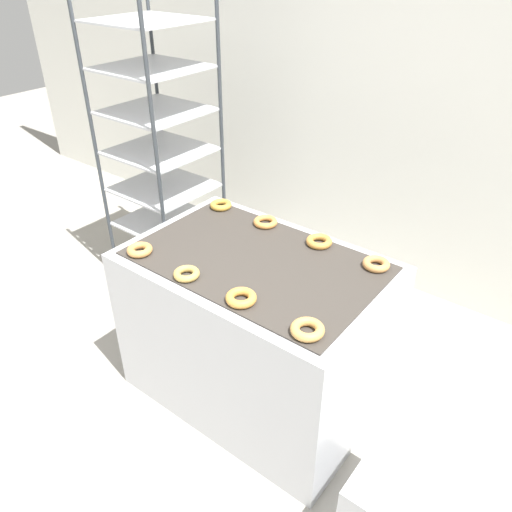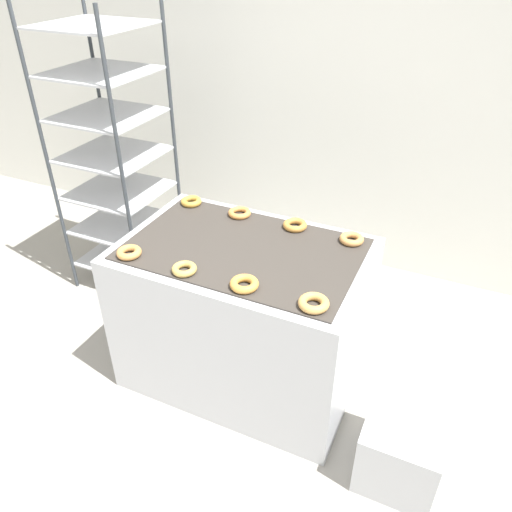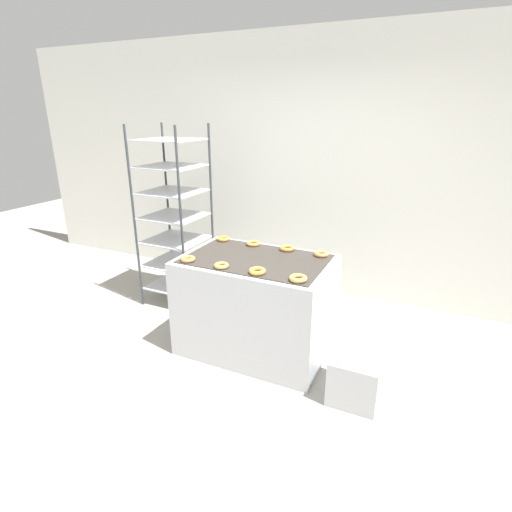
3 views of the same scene
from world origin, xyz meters
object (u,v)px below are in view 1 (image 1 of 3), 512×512
(glaze_bin, at_px, (398,507))
(donut_near_midleft, at_px, (187,274))
(donut_near_midright, at_px, (241,298))
(fryer_machine, at_px, (256,330))
(donut_far_midright, at_px, (319,241))
(donut_far_midleft, at_px, (265,222))
(donut_far_right, at_px, (376,264))
(baking_rack_cart, at_px, (160,151))
(donut_far_left, at_px, (221,205))
(donut_near_right, at_px, (307,329))
(donut_near_left, at_px, (140,250))

(glaze_bin, relative_size, donut_near_midleft, 3.41)
(donut_near_midleft, height_order, donut_near_midright, donut_near_midright)
(fryer_machine, xyz_separation_m, donut_far_midright, (0.16, 0.30, 0.45))
(donut_far_midleft, height_order, donut_far_right, donut_far_right)
(donut_near_midright, xyz_separation_m, donut_far_midright, (0.01, 0.59, -0.00))
(donut_far_midright, relative_size, donut_far_right, 1.03)
(baking_rack_cart, height_order, donut_far_left, baking_rack_cart)
(donut_near_midleft, xyz_separation_m, donut_near_right, (0.63, 0.01, 0.00))
(donut_near_right, distance_m, donut_far_left, 1.12)
(baking_rack_cart, bearing_deg, donut_near_midleft, -38.41)
(donut_far_left, bearing_deg, baking_rack_cart, 162.83)
(donut_far_midleft, bearing_deg, fryer_machine, -60.50)
(donut_near_right, relative_size, donut_far_midleft, 1.05)
(donut_near_right, distance_m, donut_far_midright, 0.66)
(glaze_bin, bearing_deg, donut_near_midright, -179.21)
(donut_near_left, distance_m, donut_far_midleft, 0.66)
(donut_near_midleft, bearing_deg, glaze_bin, 1.06)
(donut_near_left, xyz_separation_m, donut_far_left, (-0.01, 0.60, -0.00))
(donut_near_midright, distance_m, donut_far_midleft, 0.67)
(donut_near_midleft, relative_size, donut_far_right, 0.95)
(glaze_bin, xyz_separation_m, donut_far_midright, (-0.78, 0.58, 0.70))
(fryer_machine, height_order, donut_far_right, donut_far_right)
(donut_far_left, bearing_deg, fryer_machine, -32.28)
(baking_rack_cart, distance_m, donut_near_midleft, 1.33)
(donut_near_left, xyz_separation_m, donut_far_midleft, (0.30, 0.59, -0.00))
(glaze_bin, bearing_deg, baking_rack_cart, 159.39)
(donut_near_left, distance_m, donut_near_midright, 0.62)
(donut_near_midright, relative_size, donut_far_midleft, 1.03)
(baking_rack_cart, xyz_separation_m, donut_near_midright, (1.34, -0.81, -0.09))
(donut_near_midright, relative_size, donut_far_left, 1.08)
(donut_near_right, bearing_deg, baking_rack_cart, 153.93)
(glaze_bin, distance_m, donut_far_left, 1.69)
(baking_rack_cart, distance_m, donut_far_midleft, 1.05)
(donut_near_right, xyz_separation_m, donut_far_midleft, (-0.64, 0.59, -0.00))
(donut_near_midleft, distance_m, donut_near_right, 0.63)
(glaze_bin, relative_size, donut_near_midright, 3.07)
(fryer_machine, distance_m, donut_near_left, 0.71)
(donut_near_right, xyz_separation_m, donut_far_left, (-0.95, 0.59, -0.00))
(donut_far_midright, distance_m, donut_far_right, 0.31)
(glaze_bin, bearing_deg, donut_near_right, -178.66)
(donut_far_midright, bearing_deg, baking_rack_cart, 170.49)
(glaze_bin, height_order, donut_near_midright, donut_near_midright)
(donut_near_right, bearing_deg, fryer_machine, 148.34)
(donut_near_left, bearing_deg, donut_far_right, 31.41)
(donut_near_midleft, relative_size, donut_far_left, 0.98)
(donut_near_left, bearing_deg, glaze_bin, 0.55)
(donut_near_right, xyz_separation_m, donut_far_midright, (-0.31, 0.59, -0.00))
(glaze_bin, xyz_separation_m, donut_far_midleft, (-1.11, 0.58, 0.69))
(baking_rack_cart, height_order, donut_far_midright, baking_rack_cart)
(baking_rack_cart, height_order, donut_far_midleft, baking_rack_cart)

